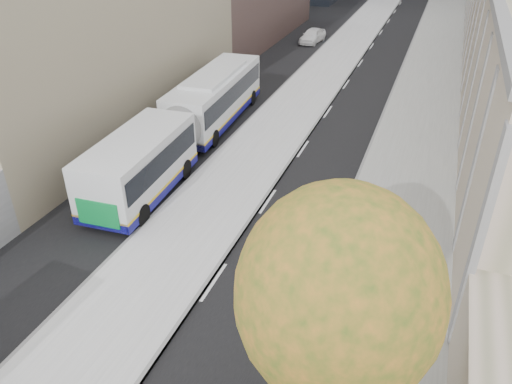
% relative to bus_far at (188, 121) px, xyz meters
% --- Properties ---
extents(bus_platform, '(4.25, 150.00, 0.15)m').
position_rel_bus_far_xyz_m(bus_platform, '(3.74, 7.09, -1.55)').
color(bus_platform, '#A8A8A8').
rests_on(bus_platform, ground).
extents(sidewalk, '(4.75, 150.00, 0.08)m').
position_rel_bus_far_xyz_m(sidewalk, '(11.74, 7.09, -1.59)').
color(sidewalk, gray).
rests_on(sidewalk, ground).
extents(tree_c, '(4.20, 4.20, 7.28)m').
position_rel_bus_far_xyz_m(tree_c, '(11.21, -14.91, 3.62)').
color(tree_c, '#302614').
rests_on(tree_c, sidewalk).
extents(bus_far, '(3.51, 17.99, 2.98)m').
position_rel_bus_far_xyz_m(bus_far, '(0.00, 0.00, 0.00)').
color(bus_far, silver).
rests_on(bus_far, ground).
extents(distant_car, '(2.05, 4.13, 1.35)m').
position_rel_bus_far_xyz_m(distant_car, '(0.30, 25.49, -0.95)').
color(distant_car, silver).
rests_on(distant_car, ground).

